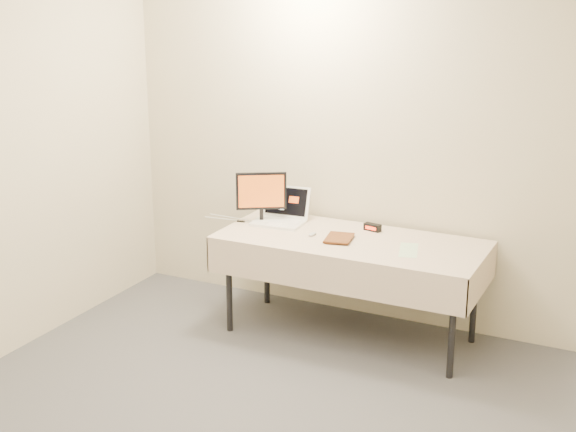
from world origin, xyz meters
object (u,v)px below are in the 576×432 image
at_px(monitor, 261,193).
at_px(book, 327,222).
at_px(laptop, 282,214).
at_px(table, 351,247).

xyz_separation_m(monitor, book, (0.59, -0.15, -0.10)).
height_order(laptop, monitor, monitor).
bearing_deg(monitor, book, -44.95).
relative_size(monitor, book, 1.58).
distance_m(laptop, book, 0.52).
bearing_deg(book, monitor, 155.44).
relative_size(laptop, monitor, 1.02).
xyz_separation_m(laptop, monitor, (-0.12, -0.09, 0.16)).
bearing_deg(laptop, table, -18.70).
bearing_deg(laptop, book, -30.97).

